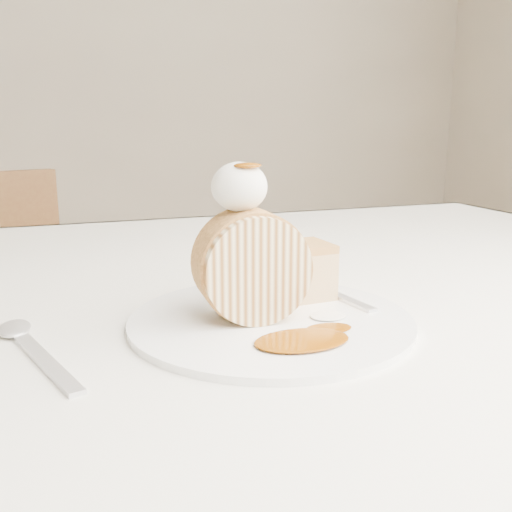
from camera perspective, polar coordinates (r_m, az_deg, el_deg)
name	(u,v)px	position (r m, az deg, el deg)	size (l,w,h in m)	color
table	(200,361)	(0.65, -5.63, -10.43)	(1.40, 0.90, 0.75)	silver
plate	(271,320)	(0.50, 1.48, -6.45)	(0.25, 0.25, 0.01)	white
roulade_slice	(252,266)	(0.48, -0.41, -1.04)	(0.09, 0.09, 0.05)	beige
cake_chunk	(300,274)	(0.55, 4.46, -1.81)	(0.05, 0.05, 0.05)	tan
whipped_cream	(239,187)	(0.48, -1.68, 6.93)	(0.05, 0.05, 0.04)	white
caramel_drizzle	(248,159)	(0.47, -0.84, 9.67)	(0.02, 0.02, 0.01)	#7B3B05
caramel_pool	(302,340)	(0.44, 4.61, -8.37)	(0.08, 0.05, 0.00)	#7B3B05
fork	(338,296)	(0.55, 8.17, -3.95)	(0.02, 0.15, 0.00)	silver
spoon	(46,362)	(0.44, -20.23, -9.96)	(0.02, 0.15, 0.00)	silver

